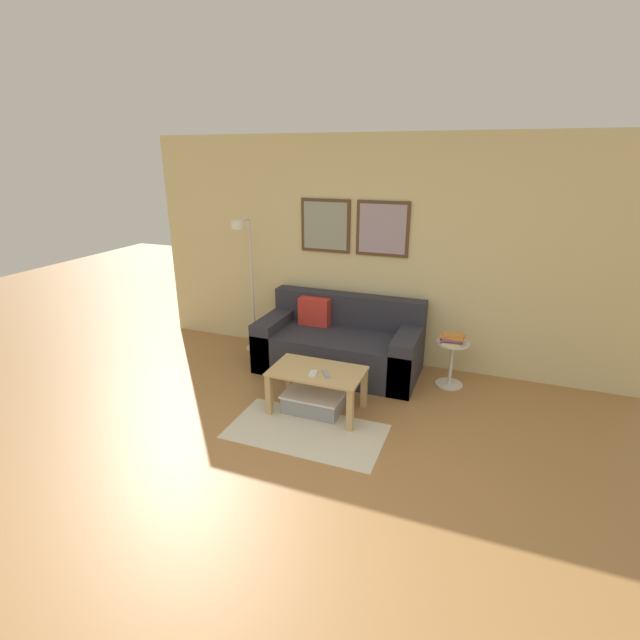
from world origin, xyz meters
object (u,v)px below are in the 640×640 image
object	(u,v)px
storage_bin	(314,401)
book_stack	(452,338)
side_table	(451,359)
floor_lamp	(247,273)
remote_control	(326,374)
cell_phone	(313,373)
couch	(339,345)
coffee_table	(317,378)

from	to	relation	value
storage_bin	book_stack	bearing A→B (deg)	40.17
side_table	book_stack	distance (m)	0.25
floor_lamp	remote_control	bearing A→B (deg)	-37.47
side_table	cell_phone	world-z (taller)	side_table
couch	remote_control	distance (m)	1.05
coffee_table	remote_control	world-z (taller)	remote_control
cell_phone	floor_lamp	bearing A→B (deg)	129.63
couch	cell_phone	xyz separation A→B (m)	(0.09, -1.04, 0.14)
floor_lamp	side_table	distance (m)	2.51
couch	floor_lamp	world-z (taller)	floor_lamp
storage_bin	remote_control	distance (m)	0.38
book_stack	cell_phone	bearing A→B (deg)	-136.70
storage_bin	side_table	distance (m)	1.54
book_stack	couch	bearing A→B (deg)	-179.08
book_stack	cell_phone	size ratio (longest dim) A/B	1.85
couch	coffee_table	size ratio (longest dim) A/B	2.05
floor_lamp	book_stack	distance (m)	2.44
floor_lamp	remote_control	world-z (taller)	floor_lamp
couch	coffee_table	distance (m)	0.96
coffee_table	storage_bin	bearing A→B (deg)	166.59
coffee_table	side_table	xyz separation A→B (m)	(1.13, 0.99, -0.04)
side_table	book_stack	world-z (taller)	book_stack
storage_bin	cell_phone	bearing A→B (deg)	-75.73
side_table	floor_lamp	bearing A→B (deg)	179.74
side_table	book_stack	xyz separation A→B (m)	(-0.01, -0.02, 0.25)
couch	book_stack	distance (m)	1.24
floor_lamp	couch	bearing A→B (deg)	-2.40
couch	storage_bin	world-z (taller)	couch
couch	remote_control	xyz separation A→B (m)	(0.21, -1.02, 0.14)
storage_bin	cell_phone	distance (m)	0.35
side_table	book_stack	bearing A→B (deg)	-125.61
storage_bin	cell_phone	world-z (taller)	cell_phone
couch	storage_bin	xyz separation A→B (m)	(0.07, -0.95, -0.20)
coffee_table	cell_phone	size ratio (longest dim) A/B	6.24
side_table	remote_control	size ratio (longest dim) A/B	3.29
coffee_table	storage_bin	size ratio (longest dim) A/B	1.55
couch	floor_lamp	xyz separation A→B (m)	(-1.18, 0.05, 0.72)
book_stack	floor_lamp	bearing A→B (deg)	179.28
coffee_table	book_stack	distance (m)	1.50
book_stack	cell_phone	world-z (taller)	book_stack
remote_control	couch	bearing A→B (deg)	67.56
floor_lamp	book_stack	world-z (taller)	floor_lamp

